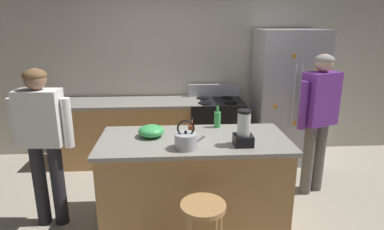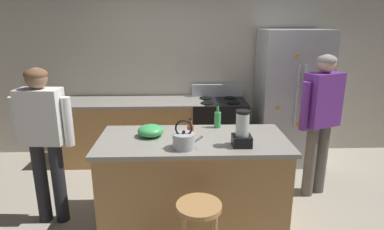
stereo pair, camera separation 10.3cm
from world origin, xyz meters
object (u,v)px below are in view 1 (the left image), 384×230
stove_range (216,130)px  tea_kettle (186,140)px  person_by_sink_right (319,112)px  bottle_soda (217,119)px  blender_appliance (244,131)px  bottle_cooking_sauce (192,132)px  person_by_island_left (42,134)px  bar_stool (203,219)px  kitchen_island (194,180)px  mixing_bowl (151,131)px  refrigerator (287,97)px

stove_range → tea_kettle: tea_kettle is taller
person_by_sink_right → bottle_soda: 1.20m
blender_appliance → bottle_cooking_sauce: size_ratio=1.55×
person_by_island_left → bar_stool: 1.73m
bottle_soda → blender_appliance: bearing=-73.2°
kitchen_island → stove_range: stove_range is taller
kitchen_island → person_by_sink_right: (1.46, 0.52, 0.55)m
stove_range → mixing_bowl: stove_range is taller
bottle_soda → person_by_island_left: bearing=-170.6°
bar_stool → mixing_bowl: size_ratio=2.45×
kitchen_island → refrigerator: 2.13m
mixing_bowl → tea_kettle: (0.32, -0.33, 0.02)m
refrigerator → bottle_soda: refrigerator is taller
kitchen_island → bar_stool: size_ratio=2.92×
mixing_bowl → blender_appliance: bearing=-18.6°
kitchen_island → bar_stool: 0.73m
bottle_soda → bottle_cooking_sauce: bottle_soda is taller
person_by_sink_right → bottle_cooking_sauce: bearing=-160.0°
stove_range → blender_appliance: 1.83m
blender_appliance → bottle_cooking_sauce: bearing=158.6°
kitchen_island → mixing_bowl: mixing_bowl is taller
refrigerator → bar_stool: 2.68m
bottle_cooking_sauce → mixing_bowl: bottle_cooking_sauce is taller
stove_range → blender_appliance: size_ratio=3.24×
person_by_sink_right → bottle_cooking_sauce: 1.58m
bottle_cooking_sauce → tea_kettle: (-0.06, -0.23, 0.00)m
person_by_island_left → tea_kettle: (1.35, -0.30, 0.02)m
refrigerator → person_by_sink_right: size_ratio=1.14×
stove_range → bottle_soda: size_ratio=4.23×
person_by_sink_right → refrigerator: bearing=91.6°
person_by_island_left → blender_appliance: person_by_island_left is taller
refrigerator → blender_appliance: refrigerator is taller
refrigerator → person_by_sink_right: refrigerator is taller
kitchen_island → bottle_cooking_sauce: bottle_cooking_sauce is taller
refrigerator → bar_stool: bearing=-122.4°
kitchen_island → person_by_island_left: person_by_island_left is taller
stove_range → person_by_sink_right: size_ratio=0.65×
stove_range → tea_kettle: 1.92m
person_by_sink_right → bar_stool: bearing=-139.1°
bar_stool → mixing_bowl: bearing=118.2°
stove_range → person_by_sink_right: 1.54m
bottle_soda → bar_stool: bearing=-103.3°
person_by_sink_right → bottle_soda: size_ratio=6.46×
bottle_soda → mixing_bowl: (-0.69, -0.25, -0.04)m
refrigerator → bottle_cooking_sauce: (-1.46, -1.52, 0.04)m
bottle_soda → tea_kettle: bearing=-121.8°
stove_range → bottle_soda: 1.31m
refrigerator → stove_range: 1.12m
tea_kettle → stove_range: bearing=73.9°
refrigerator → tea_kettle: size_ratio=6.85×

